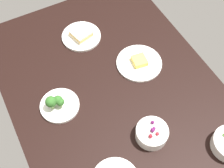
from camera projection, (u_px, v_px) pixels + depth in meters
dining_table at (112, 89)px, 142.27cm from camera, size 126.59×93.56×4.00cm
plate_broccoli at (58, 104)px, 132.79cm from camera, size 17.47×17.47×8.61cm
bowl_berries at (152, 133)px, 124.53cm from camera, size 13.58×13.58×7.28cm
plate_cheese at (139, 63)px, 146.81cm from camera, size 22.08×22.08×3.80cm
plate_sandwich at (80, 36)px, 155.61cm from camera, size 20.00×20.00×4.47cm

